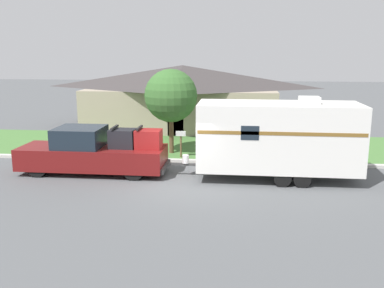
# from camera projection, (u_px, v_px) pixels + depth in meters

# --- Properties ---
(ground_plane) EXTENTS (120.00, 120.00, 0.00)m
(ground_plane) POSITION_uv_depth(u_px,v_px,m) (179.00, 187.00, 16.92)
(ground_plane) COLOR #515456
(curb_strip) EXTENTS (80.00, 0.30, 0.14)m
(curb_strip) POSITION_uv_depth(u_px,v_px,m) (190.00, 161.00, 20.55)
(curb_strip) COLOR beige
(curb_strip) RESTS_ON ground_plane
(lawn_strip) EXTENTS (80.00, 7.00, 0.03)m
(lawn_strip) POSITION_uv_depth(u_px,v_px,m) (197.00, 146.00, 24.11)
(lawn_strip) COLOR #477538
(lawn_strip) RESTS_ON ground_plane
(house_across_street) EXTENTS (13.60, 7.51, 4.28)m
(house_across_street) POSITION_uv_depth(u_px,v_px,m) (183.00, 95.00, 29.63)
(house_across_street) COLOR gray
(house_across_street) RESTS_ON ground_plane
(pickup_truck) EXTENTS (6.45, 2.08, 2.09)m
(pickup_truck) POSITION_uv_depth(u_px,v_px,m) (94.00, 152.00, 18.62)
(pickup_truck) COLOR black
(pickup_truck) RESTS_ON ground_plane
(travel_trailer) EXTENTS (7.80, 2.49, 3.46)m
(travel_trailer) POSITION_uv_depth(u_px,v_px,m) (278.00, 136.00, 17.61)
(travel_trailer) COLOR black
(travel_trailer) RESTS_ON ground_plane
(mailbox) EXTENTS (0.48, 0.20, 1.35)m
(mailbox) POSITION_uv_depth(u_px,v_px,m) (181.00, 138.00, 21.23)
(mailbox) COLOR brown
(mailbox) RESTS_ON ground_plane
(tree_in_yard) EXTENTS (2.70, 2.70, 4.37)m
(tree_in_yard) POSITION_uv_depth(u_px,v_px,m) (171.00, 96.00, 21.75)
(tree_in_yard) COLOR brown
(tree_in_yard) RESTS_ON ground_plane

